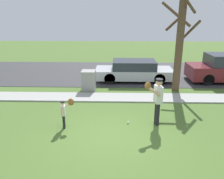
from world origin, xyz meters
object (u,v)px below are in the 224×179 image
Objects in this scene: baseball at (128,123)px; person_adult at (157,97)px; street_tree_near at (180,42)px; parked_sedan_silver at (134,71)px; person_child at (65,110)px; utility_cabinet at (89,81)px.

person_adult is at bearing -1.73° from baseball.
person_adult is 23.54× the size of baseball.
street_tree_near is 1.04× the size of parked_sedan_silver.
person_child is (-3.24, -0.32, -0.39)m from person_adult.
parked_sedan_silver is at bearing 58.84° from person_child.
person_adult is 3.28m from person_child.
utility_cabinet reaches higher than baseball.
person_adult is 1.64× the size of utility_cabinet.
person_child reaches higher than baseball.
baseball is (2.23, 0.35, -0.66)m from person_child.
baseball is at bearing -124.11° from street_tree_near.
person_child is 6.70m from parked_sedan_silver.
street_tree_near is at bearing -40.33° from parked_sedan_silver.
utility_cabinet is (-2.95, 3.88, -0.55)m from person_adult.
parked_sedan_silver reaches higher than utility_cabinet.
baseball is (-1.01, 0.03, -1.05)m from person_adult.
baseball is 0.02× the size of parked_sedan_silver.
parked_sedan_silver is (-0.45, 5.77, -0.47)m from person_adult.
street_tree_near reaches higher than utility_cabinet.
person_child is 0.22× the size of street_tree_near.
parked_sedan_silver is (0.56, 5.74, 0.58)m from baseball.
street_tree_near is (4.61, 0.09, 2.02)m from utility_cabinet.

